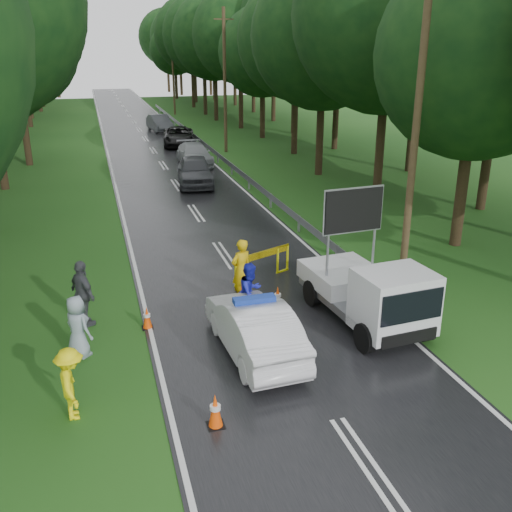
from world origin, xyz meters
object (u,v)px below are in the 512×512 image
object	(u,v)px
barrier	(262,258)
officer	(241,270)
work_truck	(371,292)
queue_car_first	(195,171)
police_sedan	(254,328)
queue_car_second	(194,154)
queue_car_fourth	(160,123)
queue_car_third	(179,136)
civilian	(251,292)

from	to	relation	value
barrier	officer	size ratio (longest dim) A/B	1.13
work_truck	barrier	bearing A→B (deg)	110.07
barrier	queue_car_first	world-z (taller)	queue_car_first
police_sedan	queue_car_second	xyz separation A→B (m)	(2.99, 25.17, -0.02)
officer	queue_car_fourth	xyz separation A→B (m)	(2.20, 38.58, -0.23)
queue_car_third	queue_car_fourth	distance (m)	8.84
officer	queue_car_fourth	distance (m)	38.64
officer	queue_car_third	distance (m)	29.87
police_sedan	queue_car_second	bearing A→B (deg)	-100.04
queue_car_third	queue_car_fourth	world-z (taller)	queue_car_fourth
police_sedan	work_truck	xyz separation A→B (m)	(3.53, 0.63, 0.28)
queue_car_third	officer	bearing A→B (deg)	-87.88
officer	barrier	bearing A→B (deg)	-149.83
queue_car_first	queue_car_third	distance (m)	13.94
queue_car_first	queue_car_third	bearing A→B (deg)	91.99
queue_car_fourth	barrier	bearing A→B (deg)	-99.01
police_sedan	officer	xyz separation A→B (m)	(0.52, 3.30, 0.27)
civilian	queue_car_fourth	distance (m)	40.14
work_truck	civilian	size ratio (longest dim) A/B	2.72
police_sedan	barrier	xyz separation A→B (m)	(1.62, 4.71, 0.04)
civilian	queue_car_third	xyz separation A→B (m)	(2.76, 31.25, -0.14)
barrier	work_truck	bearing A→B (deg)	-89.66
work_truck	civilian	xyz separation A→B (m)	(-3.12, 1.18, -0.12)
police_sedan	queue_car_second	distance (m)	25.34
barrier	queue_car_fourth	xyz separation A→B (m)	(1.10, 37.17, -0.01)
work_truck	police_sedan	bearing A→B (deg)	-174.96
queue_car_third	queue_car_fourth	xyz separation A→B (m)	(-0.45, 8.83, 0.01)
queue_car_first	police_sedan	bearing A→B (deg)	-88.79
barrier	civilian	distance (m)	3.15
barrier	civilian	world-z (taller)	civilian
officer	civilian	size ratio (longest dim) A/B	1.12
work_truck	queue_car_first	distance (m)	18.61
barrier	queue_car_fourth	distance (m)	37.19
barrier	queue_car_fourth	world-z (taller)	queue_car_fourth
work_truck	officer	xyz separation A→B (m)	(-3.01, 2.68, -0.02)
queue_car_second	barrier	bearing A→B (deg)	-94.16
police_sedan	work_truck	size ratio (longest dim) A/B	0.92
queue_car_third	queue_car_fourth	size ratio (longest dim) A/B	1.17
civilian	queue_car_fourth	size ratio (longest dim) A/B	0.39
queue_car_first	queue_car_fourth	bearing A→B (deg)	95.07
civilian	officer	bearing A→B (deg)	46.91
queue_car_first	officer	bearing A→B (deg)	-88.13
barrier	queue_car_third	world-z (taller)	queue_car_third
police_sedan	civilian	bearing A→B (deg)	-106.03
queue_car_second	queue_car_fourth	world-z (taller)	queue_car_fourth
police_sedan	barrier	world-z (taller)	police_sedan
queue_car_third	queue_car_second	bearing A→B (deg)	-84.10
barrier	queue_car_first	xyz separation A→B (m)	(0.33, 14.46, 0.06)
work_truck	queue_car_third	size ratio (longest dim) A/B	0.90
barrier	queue_car_second	xyz separation A→B (m)	(1.37, 20.46, -0.06)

